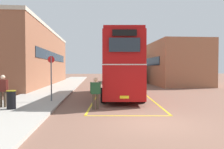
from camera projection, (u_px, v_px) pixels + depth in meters
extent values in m
plane|color=brown|center=(117.00, 89.00, 23.23)|extent=(135.60, 135.60, 0.00)
cube|color=#A39E93|center=(60.00, 87.00, 25.12)|extent=(4.00, 57.60, 0.14)
cube|color=brown|center=(28.00, 59.00, 29.16)|extent=(6.82, 23.56, 7.10)
cube|color=#19232D|center=(54.00, 57.00, 29.42)|extent=(0.06, 17.91, 1.10)
cube|color=#BCB29E|center=(28.00, 32.00, 29.06)|extent=(6.94, 23.68, 0.36)
cube|color=#9E6647|center=(167.00, 64.00, 32.55)|extent=(6.23, 16.86, 5.84)
cube|color=#19232D|center=(147.00, 62.00, 32.30)|extent=(0.06, 12.81, 1.10)
cylinder|color=black|center=(106.00, 87.00, 20.14)|extent=(0.36, 1.02, 1.00)
cylinder|color=black|center=(134.00, 87.00, 20.12)|extent=(0.36, 1.02, 1.00)
cylinder|color=black|center=(103.00, 95.00, 14.02)|extent=(0.36, 1.02, 1.00)
cylinder|color=black|center=(143.00, 95.00, 14.01)|extent=(0.36, 1.02, 1.00)
cube|color=#A80F0F|center=(121.00, 79.00, 17.05)|extent=(3.32, 10.04, 2.10)
cube|color=#A80F0F|center=(121.00, 53.00, 16.99)|extent=(3.30, 9.85, 2.10)
cube|color=#A80F0F|center=(121.00, 38.00, 16.95)|extent=(3.20, 9.74, 0.20)
cube|color=white|center=(121.00, 66.00, 17.02)|extent=(3.34, 9.95, 0.14)
cube|color=#232D38|center=(105.00, 75.00, 17.04)|extent=(0.69, 8.07, 0.84)
cube|color=#232D38|center=(105.00, 52.00, 16.99)|extent=(0.69, 8.07, 0.84)
cube|color=#232D38|center=(137.00, 75.00, 17.03)|extent=(0.69, 8.07, 0.84)
cube|color=#232D38|center=(137.00, 52.00, 16.98)|extent=(0.69, 8.07, 0.84)
cube|color=#232D38|center=(125.00, 45.00, 12.03)|extent=(1.77, 0.18, 0.80)
cube|color=black|center=(125.00, 33.00, 12.01)|extent=(1.39, 0.15, 0.36)
cube|color=#232D38|center=(119.00, 73.00, 21.99)|extent=(2.02, 0.20, 1.00)
cube|color=yellow|center=(124.00, 97.00, 12.12)|extent=(0.52, 0.07, 0.16)
cylinder|color=black|center=(115.00, 79.00, 37.38)|extent=(0.32, 0.93, 0.92)
cylinder|color=black|center=(128.00, 79.00, 37.72)|extent=(0.32, 0.93, 0.92)
cylinder|color=black|center=(121.00, 81.00, 31.77)|extent=(0.32, 0.93, 0.92)
cylinder|color=black|center=(137.00, 80.00, 32.11)|extent=(0.32, 0.93, 0.92)
cube|color=navy|center=(125.00, 73.00, 34.71)|extent=(2.92, 9.58, 2.60)
cube|color=silver|center=(125.00, 64.00, 34.67)|extent=(2.76, 9.20, 0.12)
cube|color=#232D38|center=(118.00, 70.00, 34.53)|extent=(0.52, 7.55, 0.96)
cube|color=#232D38|center=(132.00, 70.00, 34.87)|extent=(0.52, 7.55, 0.96)
cube|color=#232D38|center=(120.00, 70.00, 39.40)|extent=(1.85, 0.16, 1.10)
cylinder|color=#473828|center=(98.00, 102.00, 11.76)|extent=(0.14, 0.14, 0.86)
cylinder|color=#473828|center=(94.00, 102.00, 11.71)|extent=(0.14, 0.14, 0.86)
cube|color=#1E4728|center=(95.00, 88.00, 11.71)|extent=(0.53, 0.30, 0.64)
cylinder|color=#1E4728|center=(100.00, 87.00, 11.77)|extent=(0.09, 0.09, 0.61)
cylinder|color=#1E4728|center=(91.00, 88.00, 11.65)|extent=(0.09, 0.09, 0.61)
sphere|color=tan|center=(96.00, 80.00, 11.68)|extent=(0.23, 0.23, 0.23)
cylinder|color=#473828|center=(1.00, 99.00, 11.67)|extent=(0.14, 0.14, 0.86)
cylinder|color=#473828|center=(5.00, 99.00, 11.66)|extent=(0.14, 0.14, 0.86)
cube|color=#591E19|center=(3.00, 86.00, 11.64)|extent=(0.53, 0.29, 0.64)
cylinder|color=#591E19|center=(7.00, 85.00, 11.63)|extent=(0.09, 0.09, 0.61)
sphere|color=beige|center=(3.00, 77.00, 11.65)|extent=(0.23, 0.23, 0.23)
cylinder|color=black|center=(11.00, 100.00, 11.15)|extent=(0.45, 0.45, 0.94)
cylinder|color=olive|center=(11.00, 91.00, 11.14)|extent=(0.48, 0.48, 0.04)
cylinder|color=#4C4C51|center=(51.00, 79.00, 13.90)|extent=(0.08, 0.08, 2.88)
cylinder|color=red|center=(51.00, 59.00, 13.86)|extent=(0.43, 0.15, 0.44)
cube|color=gold|center=(95.00, 98.00, 16.11)|extent=(1.09, 11.84, 0.01)
cube|color=gold|center=(150.00, 98.00, 16.09)|extent=(1.09, 11.84, 0.01)
cube|color=gold|center=(128.00, 116.00, 10.17)|extent=(4.24, 0.46, 0.01)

